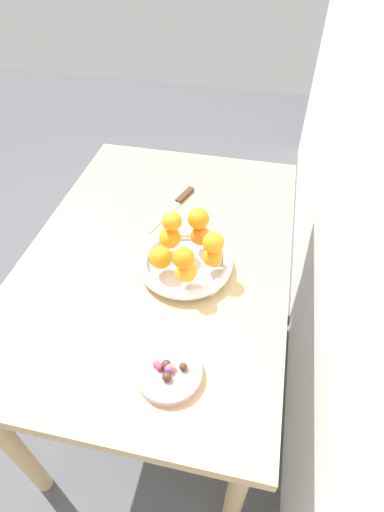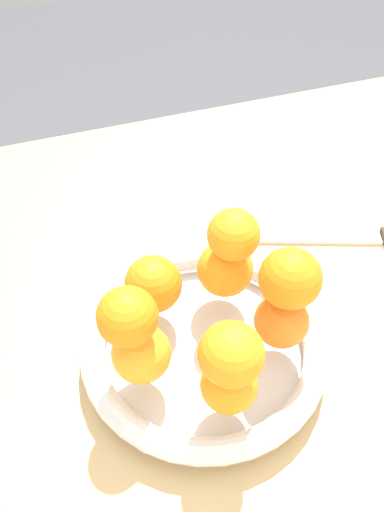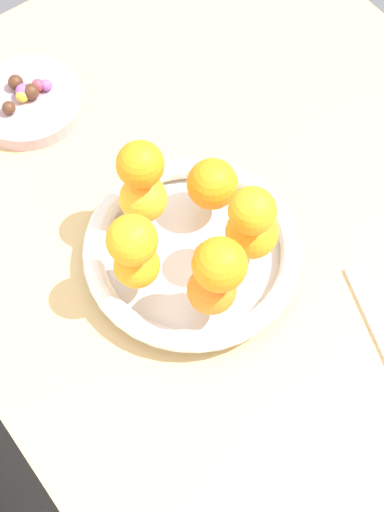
% 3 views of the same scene
% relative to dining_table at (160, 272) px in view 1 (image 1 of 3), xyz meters
% --- Properties ---
extents(ground_plane, '(6.00, 6.00, 0.00)m').
position_rel_dining_table_xyz_m(ground_plane, '(0.00, 0.00, -0.65)').
color(ground_plane, '#4C4C51').
extents(dining_table, '(1.10, 0.76, 0.74)m').
position_rel_dining_table_xyz_m(dining_table, '(0.00, 0.00, 0.00)').
color(dining_table, tan).
rests_on(dining_table, ground_plane).
extents(fruit_bowl, '(0.26, 0.26, 0.04)m').
position_rel_dining_table_xyz_m(fruit_bowl, '(0.05, 0.09, 0.11)').
color(fruit_bowl, silver).
rests_on(fruit_bowl, dining_table).
extents(candy_dish, '(0.15, 0.15, 0.02)m').
position_rel_dining_table_xyz_m(candy_dish, '(0.38, 0.13, 0.10)').
color(candy_dish, '#B28C99').
rests_on(candy_dish, dining_table).
extents(orange_0, '(0.06, 0.06, 0.06)m').
position_rel_dining_table_xyz_m(orange_0, '(0.01, 0.04, 0.16)').
color(orange_0, orange).
rests_on(orange_0, fruit_bowl).
extents(orange_1, '(0.06, 0.06, 0.06)m').
position_rel_dining_table_xyz_m(orange_1, '(0.09, 0.04, 0.16)').
color(orange_1, orange).
rests_on(orange_1, fruit_bowl).
extents(orange_2, '(0.06, 0.06, 0.06)m').
position_rel_dining_table_xyz_m(orange_2, '(0.12, 0.11, 0.16)').
color(orange_2, orange).
rests_on(orange_2, fruit_bowl).
extents(orange_3, '(0.05, 0.05, 0.05)m').
position_rel_dining_table_xyz_m(orange_3, '(0.06, 0.17, 0.15)').
color(orange_3, orange).
rests_on(orange_3, fruit_bowl).
extents(orange_4, '(0.06, 0.06, 0.06)m').
position_rel_dining_table_xyz_m(orange_4, '(-0.02, 0.12, 0.16)').
color(orange_4, orange).
rests_on(orange_4, fruit_bowl).
extents(orange_5, '(0.06, 0.06, 0.06)m').
position_rel_dining_table_xyz_m(orange_5, '(0.13, 0.11, 0.21)').
color(orange_5, orange).
rests_on(orange_5, orange_2).
extents(orange_6, '(0.06, 0.06, 0.06)m').
position_rel_dining_table_xyz_m(orange_6, '(0.06, 0.17, 0.21)').
color(orange_6, orange).
rests_on(orange_6, orange_3).
extents(orange_7, '(0.05, 0.05, 0.05)m').
position_rel_dining_table_xyz_m(orange_7, '(0.01, 0.05, 0.22)').
color(orange_7, orange).
rests_on(orange_7, orange_0).
extents(orange_8, '(0.06, 0.06, 0.06)m').
position_rel_dining_table_xyz_m(orange_8, '(-0.02, 0.11, 0.21)').
color(orange_8, orange).
rests_on(orange_8, orange_4).
extents(candy_ball_0, '(0.02, 0.02, 0.02)m').
position_rel_dining_table_xyz_m(candy_ball_0, '(0.38, 0.13, 0.12)').
color(candy_ball_0, '#8C4C99').
rests_on(candy_ball_0, candy_dish).
extents(candy_ball_1, '(0.02, 0.02, 0.02)m').
position_rel_dining_table_xyz_m(candy_ball_1, '(0.40, 0.13, 0.12)').
color(candy_ball_1, '#472819').
rests_on(candy_ball_1, candy_dish).
extents(candy_ball_2, '(0.02, 0.02, 0.02)m').
position_rel_dining_table_xyz_m(candy_ball_2, '(0.38, 0.11, 0.12)').
color(candy_ball_2, '#C6384C').
rests_on(candy_ball_2, candy_dish).
extents(candy_ball_3, '(0.02, 0.02, 0.02)m').
position_rel_dining_table_xyz_m(candy_ball_3, '(0.37, 0.13, 0.12)').
color(candy_ball_3, gold).
rests_on(candy_ball_3, candy_dish).
extents(candy_ball_4, '(0.02, 0.02, 0.02)m').
position_rel_dining_table_xyz_m(candy_ball_4, '(0.37, 0.16, 0.12)').
color(candy_ball_4, '#472819').
rests_on(candy_ball_4, candy_dish).
extents(candy_ball_5, '(0.02, 0.02, 0.02)m').
position_rel_dining_table_xyz_m(candy_ball_5, '(0.37, 0.12, 0.12)').
color(candy_ball_5, '#472819').
rests_on(candy_ball_5, candy_dish).
extents(candy_ball_6, '(0.02, 0.02, 0.02)m').
position_rel_dining_table_xyz_m(candy_ball_6, '(0.37, 0.10, 0.12)').
color(candy_ball_6, '#8C4C99').
rests_on(candy_ball_6, candy_dish).
extents(knife, '(0.25, 0.11, 0.01)m').
position_rel_dining_table_xyz_m(knife, '(-0.22, -0.00, 0.09)').
color(knife, '#3F2819').
rests_on(knife, dining_table).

